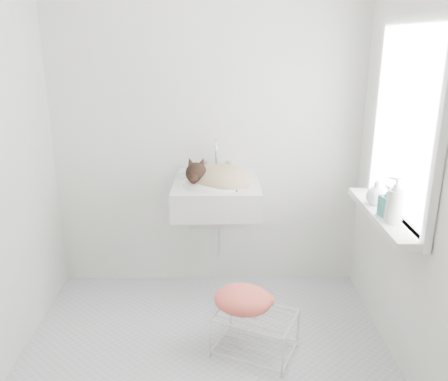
{
  "coord_description": "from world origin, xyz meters",
  "views": [
    {
      "loc": [
        0.08,
        -2.27,
        1.78
      ],
      "look_at": [
        0.11,
        0.5,
        0.88
      ],
      "focal_mm": 37.53,
      "sensor_mm": 36.0,
      "label": 1
    }
  ],
  "objects_px": {
    "wire_rack": "(255,330)",
    "bottle_c": "(375,204)",
    "cat": "(218,179)",
    "bottle_b": "(386,216)",
    "bottle_a": "(392,223)",
    "sink": "(216,184)"
  },
  "relations": [
    {
      "from": "wire_rack",
      "to": "bottle_c",
      "type": "relative_size",
      "value": 2.96
    },
    {
      "from": "wire_rack",
      "to": "cat",
      "type": "bearing_deg",
      "value": 108.41
    },
    {
      "from": "bottle_b",
      "to": "bottle_c",
      "type": "bearing_deg",
      "value": 90.0
    },
    {
      "from": "bottle_a",
      "to": "bottle_b",
      "type": "bearing_deg",
      "value": 90.0
    },
    {
      "from": "wire_rack",
      "to": "bottle_b",
      "type": "xyz_separation_m",
      "value": [
        0.71,
        0.05,
        0.7
      ]
    },
    {
      "from": "bottle_b",
      "to": "bottle_c",
      "type": "xyz_separation_m",
      "value": [
        0.0,
        0.19,
        0.0
      ]
    },
    {
      "from": "wire_rack",
      "to": "bottle_b",
      "type": "relative_size",
      "value": 2.56
    },
    {
      "from": "wire_rack",
      "to": "bottle_b",
      "type": "distance_m",
      "value": 1.0
    },
    {
      "from": "sink",
      "to": "cat",
      "type": "bearing_deg",
      "value": -52.12
    },
    {
      "from": "cat",
      "to": "wire_rack",
      "type": "xyz_separation_m",
      "value": [
        0.21,
        -0.64,
        -0.74
      ]
    },
    {
      "from": "sink",
      "to": "bottle_c",
      "type": "relative_size",
      "value": 3.96
    },
    {
      "from": "sink",
      "to": "bottle_a",
      "type": "height_order",
      "value": "sink"
    },
    {
      "from": "bottle_c",
      "to": "bottle_a",
      "type": "bearing_deg",
      "value": -90.0
    },
    {
      "from": "wire_rack",
      "to": "bottle_c",
      "type": "distance_m",
      "value": 1.03
    },
    {
      "from": "sink",
      "to": "cat",
      "type": "xyz_separation_m",
      "value": [
        0.01,
        -0.02,
        0.04
      ]
    },
    {
      "from": "sink",
      "to": "bottle_b",
      "type": "height_order",
      "value": "sink"
    },
    {
      "from": "wire_rack",
      "to": "bottle_c",
      "type": "height_order",
      "value": "bottle_c"
    },
    {
      "from": "sink",
      "to": "bottle_a",
      "type": "xyz_separation_m",
      "value": [
        0.94,
        -0.71,
        0.0
      ]
    },
    {
      "from": "bottle_c",
      "to": "bottle_b",
      "type": "bearing_deg",
      "value": -90.0
    },
    {
      "from": "sink",
      "to": "wire_rack",
      "type": "bearing_deg",
      "value": -70.99
    },
    {
      "from": "bottle_a",
      "to": "bottle_c",
      "type": "xyz_separation_m",
      "value": [
        0.0,
        0.29,
        0.0
      ]
    },
    {
      "from": "wire_rack",
      "to": "bottle_a",
      "type": "bearing_deg",
      "value": -4.35
    }
  ]
}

